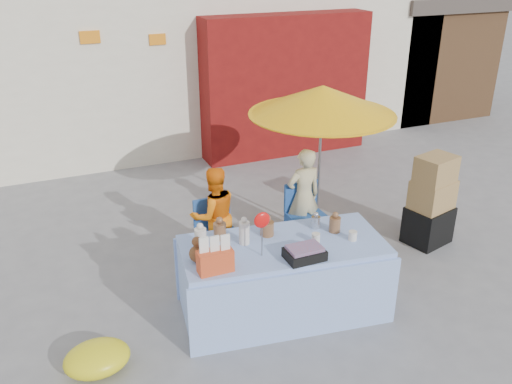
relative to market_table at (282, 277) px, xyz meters
name	(u,v)px	position (x,y,z in m)	size (l,w,h in m)	color
ground	(271,289)	(0.06, 0.40, -0.43)	(80.00, 80.00, 0.00)	slate
market_table	(282,277)	(0.00, 0.00, 0.00)	(2.32, 1.32, 1.33)	#90AEE7
chair_left	(219,247)	(-0.32, 1.17, -0.18)	(0.49, 0.48, 0.85)	#214B99
chair_right	(307,228)	(0.93, 1.17, -0.18)	(0.49, 0.48, 0.85)	#214B99
vendor_orange	(214,215)	(-0.32, 1.30, 0.20)	(0.62, 0.48, 1.27)	orange
vendor_beige	(304,197)	(0.93, 1.30, 0.23)	(0.49, 0.32, 1.33)	#C4B98B
umbrella	(322,101)	(1.23, 1.45, 1.46)	(1.90, 1.90, 2.09)	gray
box_stack	(431,203)	(2.48, 0.61, 0.14)	(0.66, 0.59, 1.25)	black
tarp_bundle	(97,358)	(-2.00, -0.16, -0.29)	(0.62, 0.50, 0.28)	yellow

